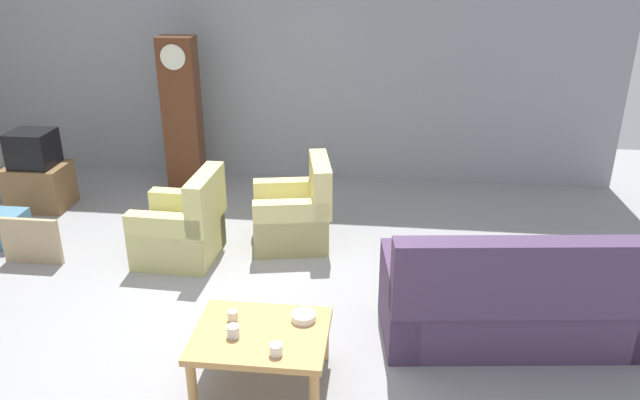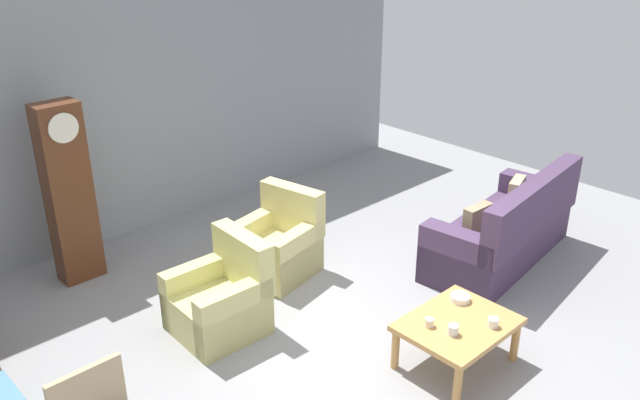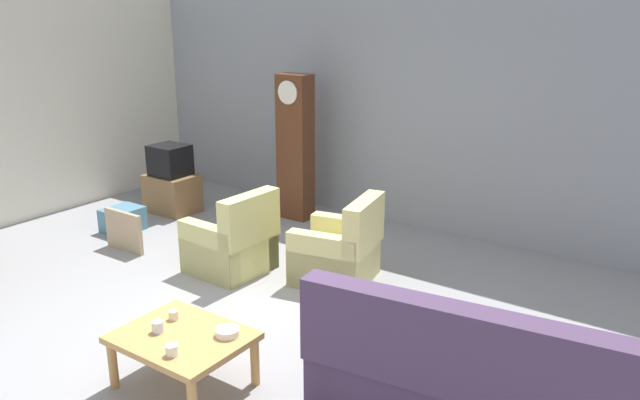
# 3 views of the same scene
# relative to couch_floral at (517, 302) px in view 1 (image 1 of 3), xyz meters

# --- Properties ---
(ground_plane) EXTENTS (10.40, 10.40, 0.00)m
(ground_plane) POSITION_rel_couch_floral_xyz_m (-2.38, -0.00, -0.35)
(ground_plane) COLOR gray
(garage_door_wall) EXTENTS (8.40, 0.16, 3.20)m
(garage_door_wall) POSITION_rel_couch_floral_xyz_m (-2.38, 3.60, 1.25)
(garage_door_wall) COLOR gray
(garage_door_wall) RESTS_ON ground_plane
(couch_floral) EXTENTS (2.19, 1.13, 1.04)m
(couch_floral) POSITION_rel_couch_floral_xyz_m (0.00, 0.00, 0.00)
(couch_floral) COLOR #4C3856
(couch_floral) RESTS_ON ground_plane
(armchair_olive_near) EXTENTS (0.82, 0.79, 0.92)m
(armchair_olive_near) POSITION_rel_couch_floral_xyz_m (-3.09, 1.07, -0.05)
(armchair_olive_near) COLOR #CCC67A
(armchair_olive_near) RESTS_ON ground_plane
(armchair_olive_far) EXTENTS (0.92, 0.90, 0.92)m
(armchair_olive_far) POSITION_rel_couch_floral_xyz_m (-2.02, 1.53, -0.05)
(armchair_olive_far) COLOR #D4CA7E
(armchair_olive_far) RESTS_ON ground_plane
(coffee_table_wood) EXTENTS (0.96, 0.76, 0.43)m
(coffee_table_wood) POSITION_rel_couch_floral_xyz_m (-1.92, -0.75, 0.02)
(coffee_table_wood) COLOR tan
(coffee_table_wood) RESTS_ON ground_plane
(grandfather_clock) EXTENTS (0.44, 0.30, 1.94)m
(grandfather_clock) POSITION_rel_couch_floral_xyz_m (-3.63, 2.92, 0.62)
(grandfather_clock) COLOR #562D19
(grandfather_clock) RESTS_ON ground_plane
(tv_stand_cabinet) EXTENTS (0.68, 0.52, 0.53)m
(tv_stand_cabinet) POSITION_rel_couch_floral_xyz_m (-5.20, 2.13, -0.09)
(tv_stand_cabinet) COLOR brown
(tv_stand_cabinet) RESTS_ON ground_plane
(tv_crt) EXTENTS (0.48, 0.44, 0.42)m
(tv_crt) POSITION_rel_couch_floral_xyz_m (-5.20, 2.13, 0.39)
(tv_crt) COLOR black
(tv_crt) RESTS_ON tv_stand_cabinet
(framed_picture_leaning) EXTENTS (0.60, 0.05, 0.48)m
(framed_picture_leaning) POSITION_rel_couch_floral_xyz_m (-4.56, 0.78, -0.11)
(framed_picture_leaning) COLOR tan
(framed_picture_leaning) RESTS_ON ground_plane
(storage_box_blue) EXTENTS (0.40, 0.47, 0.30)m
(storage_box_blue) POSITION_rel_couch_floral_xyz_m (-5.13, 1.21, -0.20)
(storage_box_blue) COLOR teal
(storage_box_blue) RESTS_ON ground_plane
(cup_white_porcelain) EXTENTS (0.09, 0.09, 0.08)m
(cup_white_porcelain) POSITION_rel_couch_floral_xyz_m (-1.76, -0.99, 0.12)
(cup_white_porcelain) COLOR white
(cup_white_porcelain) RESTS_ON coffee_table_wood
(cup_blue_rimmed) EXTENTS (0.09, 0.09, 0.09)m
(cup_blue_rimmed) POSITION_rel_couch_floral_xyz_m (-2.10, -0.83, 0.13)
(cup_blue_rimmed) COLOR silver
(cup_blue_rimmed) RESTS_ON coffee_table_wood
(cup_cream_tall) EXTENTS (0.08, 0.08, 0.07)m
(cup_cream_tall) POSITION_rel_couch_floral_xyz_m (-2.15, -0.62, 0.12)
(cup_cream_tall) COLOR beige
(cup_cream_tall) RESTS_ON coffee_table_wood
(bowl_white_stacked) EXTENTS (0.18, 0.18, 0.06)m
(bowl_white_stacked) POSITION_rel_couch_floral_xyz_m (-1.64, -0.56, 0.11)
(bowl_white_stacked) COLOR white
(bowl_white_stacked) RESTS_ON coffee_table_wood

